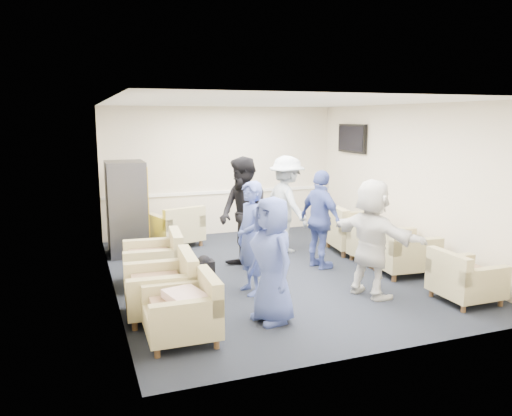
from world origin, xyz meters
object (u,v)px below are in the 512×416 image
object	(u,v)px
person_back_left	(244,215)
person_front_right	(372,238)
armchair_right_near	(463,280)
person_front_left	(272,260)
armchair_right_midnear	(399,252)
vending_machine	(127,208)
armchair_corner	(178,229)
person_back_right	(287,204)
armchair_right_midfar	(376,245)
person_mid_left	(251,238)
armchair_left_mid	(165,290)
armchair_left_near	(186,313)
armchair_left_far	(157,262)
person_mid_right	(321,220)
armchair_right_far	(352,232)

from	to	relation	value
person_back_left	person_front_right	world-z (taller)	person_back_left
armchair_right_near	person_back_left	world-z (taller)	person_back_left
person_front_left	person_back_left	world-z (taller)	person_back_left
armchair_right_midnear	vending_machine	distance (m)	4.81
armchair_corner	person_back_right	size ratio (longest dim) A/B	0.58
armchair_right_midnear	armchair_right_midfar	world-z (taller)	armchair_right_midnear
armchair_right_midfar	person_back_left	world-z (taller)	person_back_left
armchair_right_midnear	armchair_corner	size ratio (longest dim) A/B	0.91
person_mid_left	person_front_right	bearing A→B (deg)	59.36
armchair_left_mid	person_front_right	size ratio (longest dim) A/B	0.54
armchair_left_near	person_front_left	xyz separation A→B (m)	(1.10, 0.17, 0.46)
armchair_corner	person_mid_left	xyz separation A→B (m)	(0.44, -3.01, 0.47)
armchair_right_near	person_back_left	distance (m)	3.37
armchair_right_midnear	armchair_right_midfar	bearing A→B (deg)	6.66
person_front_left	person_front_right	size ratio (longest dim) A/B	0.94
armchair_right_midfar	armchair_corner	distance (m)	3.79
armchair_right_near	armchair_corner	size ratio (longest dim) A/B	0.73
vending_machine	person_mid_left	world-z (taller)	vending_machine
armchair_left_near	armchair_right_near	distance (m)	3.78
armchair_right_midfar	person_back_left	distance (m)	2.39
armchair_left_near	person_back_right	bearing A→B (deg)	141.28
person_front_right	armchair_corner	bearing A→B (deg)	10.85
armchair_left_far	armchair_corner	distance (m)	2.31
person_front_left	person_mid_left	size ratio (longest dim) A/B	0.96
armchair_corner	person_front_right	world-z (taller)	person_front_right
armchair_left_near	person_back_left	xyz separation A→B (m)	(1.43, 2.22, 0.62)
armchair_right_near	person_mid_right	world-z (taller)	person_mid_right
armchair_right_midfar	person_mid_right	world-z (taller)	person_mid_right
armchair_left_near	person_front_right	size ratio (longest dim) A/B	0.48
person_front_left	person_back_right	size ratio (longest dim) A/B	0.87
armchair_right_near	armchair_right_midfar	size ratio (longest dim) A/B	0.87
armchair_right_midfar	person_mid_left	bearing A→B (deg)	100.02
armchair_right_near	person_back_left	bearing A→B (deg)	45.03
person_mid_right	person_front_right	world-z (taller)	person_front_right
person_back_left	person_back_right	distance (m)	1.45
armchair_left_near	armchair_right_midnear	world-z (taller)	armchair_right_midnear
armchair_left_far	armchair_right_far	bearing A→B (deg)	105.56
person_back_right	person_mid_right	xyz separation A→B (m)	(0.11, -1.16, -0.08)
armchair_right_far	person_front_right	xyz separation A→B (m)	(-0.99, -2.17, 0.46)
armchair_right_midnear	armchair_right_far	bearing A→B (deg)	5.08
armchair_left_mid	person_mid_left	world-z (taller)	person_mid_left
armchair_left_mid	person_mid_right	xyz separation A→B (m)	(2.78, 1.17, 0.48)
armchair_corner	person_front_left	size ratio (longest dim) A/B	0.67
armchair_left_mid	vending_machine	distance (m)	3.19
vending_machine	person_front_left	bearing A→B (deg)	-70.66
armchair_right_midfar	person_mid_left	xyz separation A→B (m)	(-2.52, -0.66, 0.48)
armchair_right_far	armchair_left_near	bearing A→B (deg)	132.68
armchair_corner	vending_machine	distance (m)	1.14
armchair_left_near	person_front_left	bearing A→B (deg)	99.51
armchair_right_far	person_front_left	xyz separation A→B (m)	(-2.62, -2.52, 0.41)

